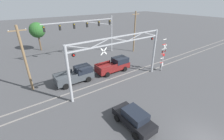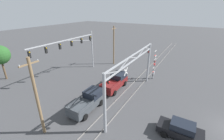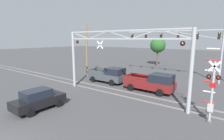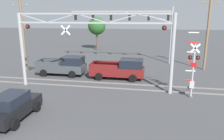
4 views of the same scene
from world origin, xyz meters
The scene contains 11 objects.
rail_track_near centered at (0.00, 11.91, 0.05)m, with size 80.00×0.08×0.10m, color gray.
rail_track_far centered at (0.00, 13.35, 0.05)m, with size 80.00×0.08×0.10m, color gray.
crossing_gantry centered at (-0.01, 11.63, 4.26)m, with size 13.66×0.31×6.62m.
crossing_signal_mast centered at (8.23, 11.01, 2.11)m, with size 1.01×0.35×5.18m.
traffic_signal_span centered at (3.19, 23.84, 5.50)m, with size 13.86×0.39×7.53m.
pickup_truck_lead centered at (1.94, 15.23, 1.03)m, with size 5.52×2.30×2.09m.
pickup_truck_following centered at (-4.37, 15.57, 1.03)m, with size 5.21×2.30×2.09m.
sedan_waiting centered at (-3.44, 4.96, 0.85)m, with size 2.05×4.21×1.70m.
utility_pole_left centered at (-9.85, 17.00, 4.19)m, with size 1.80×0.28×8.09m.
utility_pole_right centered at (11.35, 20.93, 4.33)m, with size 1.80×0.28×8.37m.
background_tree_beyond_span centered at (-5.19, 33.63, 4.46)m, with size 3.26×3.26×6.11m.
Camera 4 is at (5.00, -6.41, 6.40)m, focal length 35.00 mm.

